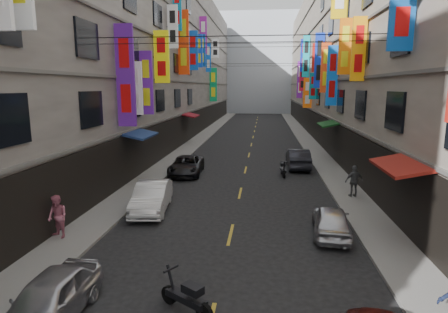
% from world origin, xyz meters
% --- Properties ---
extents(sidewalk_left, '(2.00, 90.00, 0.12)m').
position_xyz_m(sidewalk_left, '(-6.00, 42.00, 0.06)').
color(sidewalk_left, slate).
rests_on(sidewalk_left, ground).
extents(sidewalk_right, '(2.00, 90.00, 0.12)m').
position_xyz_m(sidewalk_right, '(6.00, 42.00, 0.06)').
color(sidewalk_right, slate).
rests_on(sidewalk_right, ground).
extents(building_row_left, '(10.14, 90.00, 19.00)m').
position_xyz_m(building_row_left, '(-11.99, 42.00, 9.49)').
color(building_row_left, gray).
rests_on(building_row_left, ground).
extents(building_row_right, '(10.14, 90.00, 19.00)m').
position_xyz_m(building_row_right, '(11.99, 42.00, 9.49)').
color(building_row_right, '#B0A494').
rests_on(building_row_right, ground).
extents(haze_block, '(18.00, 8.00, 22.00)m').
position_xyz_m(haze_block, '(0.00, 92.00, 11.00)').
color(haze_block, '#A8B0BC').
rests_on(haze_block, ground).
extents(shop_signage, '(14.00, 55.00, 12.03)m').
position_xyz_m(shop_signage, '(-0.23, 34.92, 9.11)').
color(shop_signage, blue).
rests_on(shop_signage, ground).
extents(street_awnings, '(13.99, 35.20, 0.41)m').
position_xyz_m(street_awnings, '(-1.26, 26.00, 3.00)').
color(street_awnings, '#165316').
rests_on(street_awnings, ground).
extents(overhead_cables, '(14.00, 38.04, 1.24)m').
position_xyz_m(overhead_cables, '(0.00, 30.00, 8.80)').
color(overhead_cables, black).
rests_on(overhead_cables, ground).
extents(lane_markings, '(0.12, 80.20, 0.01)m').
position_xyz_m(lane_markings, '(0.00, 39.00, 0.00)').
color(lane_markings, gold).
rests_on(lane_markings, ground).
extents(scooter_crossing, '(1.57, 1.08, 1.14)m').
position_xyz_m(scooter_crossing, '(-0.67, 12.59, 0.44)').
color(scooter_crossing, black).
rests_on(scooter_crossing, ground).
extents(scooter_far_right, '(0.50, 1.80, 1.14)m').
position_xyz_m(scooter_far_right, '(2.57, 28.47, 0.44)').
color(scooter_far_right, black).
rests_on(scooter_far_right, ground).
extents(car_left_near, '(1.53, 3.65, 1.24)m').
position_xyz_m(car_left_near, '(-4.00, 11.82, 0.62)').
color(car_left_near, silver).
rests_on(car_left_near, ground).
extents(car_left_mid, '(1.95, 4.34, 1.38)m').
position_xyz_m(car_left_mid, '(-4.00, 20.51, 0.69)').
color(car_left_mid, white).
rests_on(car_left_mid, ground).
extents(car_left_far, '(2.25, 4.51, 1.23)m').
position_xyz_m(car_left_far, '(-3.92, 28.20, 0.61)').
color(car_left_far, black).
rests_on(car_left_far, ground).
extents(car_right_mid, '(1.75, 3.65, 1.20)m').
position_xyz_m(car_right_mid, '(4.00, 18.40, 0.60)').
color(car_right_mid, silver).
rests_on(car_right_mid, ground).
extents(car_right_far, '(1.56, 4.34, 1.42)m').
position_xyz_m(car_right_far, '(3.77, 31.05, 0.71)').
color(car_right_far, '#25252C').
rests_on(car_right_far, ground).
extents(pedestrian_lfar, '(0.98, 0.86, 1.68)m').
position_xyz_m(pedestrian_lfar, '(-6.55, 16.71, 0.96)').
color(pedestrian_lfar, '#C86981').
rests_on(pedestrian_lfar, sidewalk_left).
extents(pedestrian_rfar, '(1.10, 0.78, 1.69)m').
position_xyz_m(pedestrian_rfar, '(6.05, 23.58, 0.96)').
color(pedestrian_rfar, '#58585A').
rests_on(pedestrian_rfar, sidewalk_right).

